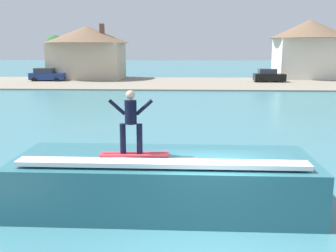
% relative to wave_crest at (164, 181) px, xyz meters
% --- Properties ---
extents(ground_plane, '(260.00, 260.00, 0.00)m').
position_rel_wave_crest_xyz_m(ground_plane, '(1.34, -1.39, -0.79)').
color(ground_plane, teal).
extents(wave_crest, '(8.44, 3.06, 1.67)m').
position_rel_wave_crest_xyz_m(wave_crest, '(0.00, 0.00, 0.00)').
color(wave_crest, '#2B6571').
rests_on(wave_crest, ground_plane).
extents(surfboard, '(1.89, 0.57, 0.06)m').
position_rel_wave_crest_xyz_m(surfboard, '(-0.77, -0.45, 0.91)').
color(surfboard, '#D8333F').
rests_on(surfboard, wave_crest).
extents(surfer, '(1.20, 0.32, 1.72)m').
position_rel_wave_crest_xyz_m(surfer, '(-0.85, -0.47, 1.91)').
color(surfer, black).
rests_on(surfer, surfboard).
extents(shoreline_bank, '(120.00, 16.76, 0.16)m').
position_rel_wave_crest_xyz_m(shoreline_bank, '(1.34, 38.61, -0.70)').
color(shoreline_bank, gray).
rests_on(shoreline_bank, ground_plane).
extents(car_near_shore, '(4.55, 2.25, 1.86)m').
position_rel_wave_crest_xyz_m(car_near_shore, '(-18.12, 40.28, 0.16)').
color(car_near_shore, navy).
rests_on(car_near_shore, ground_plane).
extents(car_far_shore, '(3.93, 2.29, 1.86)m').
position_rel_wave_crest_xyz_m(car_far_shore, '(11.14, 40.08, 0.16)').
color(car_far_shore, black).
rests_on(car_far_shore, ground_plane).
extents(house_with_chimney, '(12.04, 12.04, 7.75)m').
position_rel_wave_crest_xyz_m(house_with_chimney, '(-13.63, 44.65, 3.55)').
color(house_with_chimney, beige).
rests_on(house_with_chimney, ground_plane).
extents(house_gabled_white, '(11.10, 11.10, 8.41)m').
position_rel_wave_crest_xyz_m(house_gabled_white, '(17.86, 46.31, 4.18)').
color(house_gabled_white, silver).
rests_on(house_gabled_white, ground_plane).
extents(tree_tall_bare, '(2.75, 2.75, 6.24)m').
position_rel_wave_crest_xyz_m(tree_tall_bare, '(-17.77, 43.42, 4.00)').
color(tree_tall_bare, brown).
rests_on(tree_tall_bare, ground_plane).
extents(tree_short_bushy, '(2.18, 2.18, 6.72)m').
position_rel_wave_crest_xyz_m(tree_short_bushy, '(-12.93, 45.10, 4.64)').
color(tree_short_bushy, brown).
rests_on(tree_short_bushy, ground_plane).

